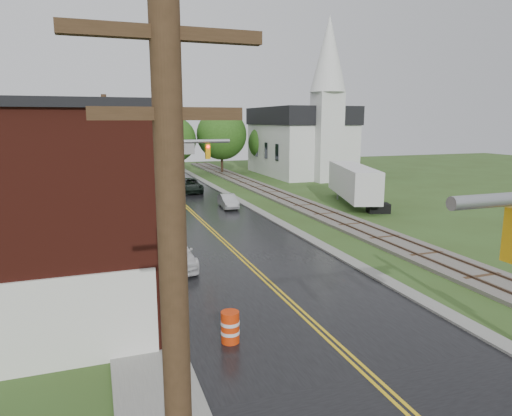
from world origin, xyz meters
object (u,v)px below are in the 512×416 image
utility_pole_b (108,174)px  pickup_white (173,253)px  suv_dark (189,186)px  semi_trailer (354,182)px  church (303,133)px  utility_pole_a (178,407)px  sedan_silver (228,201)px  traffic_signal_far (157,160)px  construction_barrel (230,327)px  tree_left_c (16,157)px  tree_left_e (80,148)px  utility_pole_c (101,150)px

utility_pole_b → pickup_white: size_ratio=1.86×
suv_dark → semi_trailer: size_ratio=0.47×
church → semi_trailer: church is taller
utility_pole_a → semi_trailer: utility_pole_a is taller
sedan_silver → church: bearing=53.2°
suv_dark → pickup_white: size_ratio=1.09×
sedan_silver → traffic_signal_far: bearing=-132.0°
semi_trailer → construction_barrel: (-18.10, -21.74, -1.56)m
church → utility_pole_a: church is taller
construction_barrel → utility_pole_a: bearing=-109.0°
tree_left_c → sedan_silver: tree_left_c is taller
utility_pole_b → tree_left_e: (-2.05, 23.90, 0.09)m
tree_left_c → pickup_white: bearing=-64.4°
tree_left_c → construction_barrel: tree_left_c is taller
pickup_white → semi_trailer: bearing=32.2°
pickup_white → construction_barrel: size_ratio=4.24×
tree_left_e → construction_barrel: (5.46, -35.97, -4.24)m
tree_left_e → construction_barrel: size_ratio=7.16×
pickup_white → suv_dark: bearing=74.9°
utility_pole_a → pickup_white: bearing=81.3°
pickup_white → construction_barrel: (0.50, -9.18, -0.13)m
suv_dark → utility_pole_b: bearing=-109.7°
utility_pole_c → tree_left_e: 2.79m
sedan_silver → semi_trailer: semi_trailer is taller
suv_dark → sedan_silver: bearing=-79.5°
church → tree_left_e: bearing=-164.8°
suv_dark → sedan_silver: (1.46, -9.96, -0.14)m
church → semi_trailer: 22.99m
utility_pole_b → sedan_silver: bearing=49.3°
utility_pole_a → utility_pole_c: bearing=90.0°
pickup_white → construction_barrel: pickup_white is taller
traffic_signal_far → sedan_silver: (6.87, 6.87, -4.38)m
utility_pole_a → utility_pole_b: same height
traffic_signal_far → construction_barrel: 17.63m
semi_trailer → sedan_silver: bearing=169.0°
church → utility_pole_c: church is taller
pickup_white → semi_trailer: size_ratio=0.43×
traffic_signal_far → semi_trailer: size_ratio=0.66×
utility_pole_b → construction_barrel: utility_pole_b is taller
sedan_silver → construction_barrel: size_ratio=3.19×
utility_pole_b → suv_dark: utility_pole_b is taller
semi_trailer → construction_barrel: 28.32m
utility_pole_c → tree_left_e: size_ratio=1.10×
tree_left_e → pickup_white: (4.96, -26.79, -4.11)m
semi_trailer → pickup_white: bearing=-146.0°
utility_pole_a → suv_dark: bearing=78.7°
utility_pole_b → church: bearing=49.8°
sedan_silver → semi_trailer: (11.30, -2.20, 1.53)m
sedan_silver → pickup_white: bearing=-113.2°
suv_dark → pickup_white: suv_dark is taller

